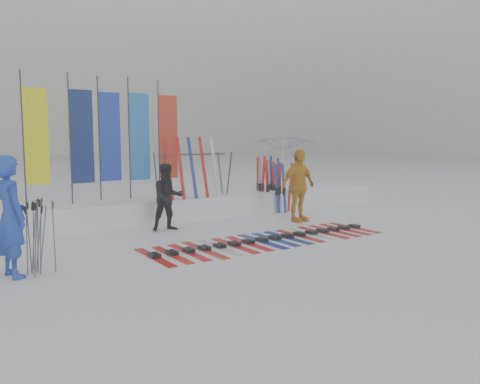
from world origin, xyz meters
TOP-DOWN VIEW (x-y plane):
  - ground at (0.00, 0.00)m, footprint 120.00×120.00m
  - snow_bank at (0.00, 4.60)m, footprint 14.00×1.60m
  - person_blue at (-4.61, 0.89)m, footprint 0.62×0.80m
  - person_black at (-0.92, 3.06)m, footprint 0.86×0.72m
  - person_yellow at (2.49, 2.26)m, footprint 1.17×0.58m
  - tent_canopy at (4.35, 5.21)m, footprint 2.95×3.00m
  - ski_row at (0.39, 0.77)m, footprint 5.47×1.70m
  - pole_cluster at (-4.29, 0.93)m, footprint 0.68×0.75m
  - feather_flags at (-1.74, 4.83)m, footprint 4.06×0.31m
  - ski_rack at (0.39, 4.20)m, footprint 2.04×0.80m
  - upright_skis at (3.31, 4.20)m, footprint 1.43×1.23m

SIDE VIEW (x-z plane):
  - ground at x=0.00m, z-range 0.00..0.00m
  - ski_row at x=0.39m, z-range 0.00..0.07m
  - snow_bank at x=0.00m, z-range 0.00..0.60m
  - pole_cluster at x=-4.29m, z-range -0.02..1.22m
  - upright_skis at x=3.31m, z-range -0.06..1.63m
  - person_black at x=-0.92m, z-range 0.00..1.62m
  - person_yellow at x=2.49m, z-range 0.00..1.93m
  - person_blue at x=-4.61m, z-range 0.00..1.95m
  - tent_canopy at x=4.35m, z-range 0.00..2.40m
  - ski_rack at x=0.39m, z-range 0.77..2.00m
  - feather_flags at x=-1.74m, z-range 0.64..3.84m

